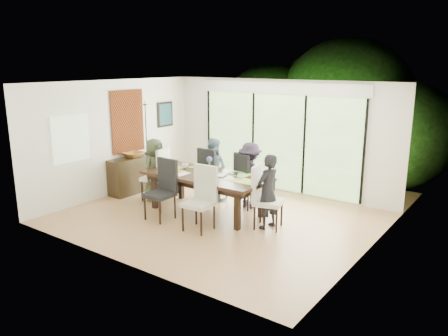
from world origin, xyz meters
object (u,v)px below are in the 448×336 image
Objects in this scene: laptop at (172,169)px; chair_far_right at (250,180)px; person_right_end at (268,192)px; bowl at (133,155)px; sideboard at (137,173)px; cup_b at (209,174)px; cup_a at (185,166)px; vase at (209,171)px; table_top at (206,176)px; chair_left_end at (154,174)px; chair_near_right at (198,199)px; person_left_end at (155,170)px; chair_far_left at (214,173)px; chair_right_end at (269,197)px; person_far_right at (250,175)px; person_far_left at (213,169)px; chair_near_left at (159,190)px; cup_c at (241,176)px.

chair_far_right is at bearing 8.24° from laptop.
person_right_end is 3.13× the size of bowl.
cup_b is at bearing -8.63° from sideboard.
laptop is at bearing -120.96° from cup_a.
vase reaches higher than sideboard.
person_right_end reaches higher than table_top.
bowl is (-2.52, 0.28, 0.04)m from cup_b.
sideboard is (-2.92, -0.57, -0.18)m from chair_far_right.
chair_left_end is 2.98m from person_right_end.
laptop is 2.66× the size of cup_a.
person_left_end is at bearing 153.08° from chair_near_right.
chair_left_end is at bearing -169.38° from cup_a.
chair_far_left is 2.67× the size of bowl.
chair_left_end is at bearing 43.74° from chair_far_right.
chair_right_end is 2.67× the size of bowl.
chair_left_end is 0.85× the size of person_left_end.
table_top is at bearing -79.23° from person_right_end.
person_far_right is 1.03m from cup_b.
cup_a is at bearing 33.11° from laptop.
cup_b is at bearing 88.39° from chair_far_right.
person_far_right is at bearing -177.89° from chair_far_left.
chair_far_right reaches higher than vase.
chair_left_end is at bearing 30.53° from person_far_left.
sideboard is (-0.87, 0.28, -0.18)m from chair_left_end.
cup_b reaches higher than sideboard.
laptop is at bearing 180.00° from cup_b.
person_left_end reaches higher than chair_left_end.
person_far_right is (1.05, 1.70, 0.11)m from chair_near_left.
chair_near_right is at bearing -65.56° from cup_b.
chair_near_left is at bearing 54.21° from person_far_right.
bowl is at bearing 156.66° from chair_near_right.
chair_far_left is 8.87× the size of cup_a.
chair_near_right is at bearing -118.93° from person_left_end.
person_far_right reaches higher than bowl.
person_far_left reaches higher than bowl.
person_far_left reaches higher than table_top.
chair_near_right is 1.06m from vase.
person_far_right is at bearing 172.20° from person_far_left.
person_right_end is 1.34m from cup_b.
chair_near_left is 2.17m from person_right_end.
chair_far_right is at bearing 85.14° from chair_near_right.
chair_far_right is at bearing -121.66° from person_right_end.
chair_far_left is at bearing 16.47° from sideboard.
chair_far_right is 0.85× the size of person_far_right.
person_right_end is at bearing 74.13° from chair_right_end.
chair_right_end is 3.89m from bowl.
chair_near_right is at bearing -107.19° from cup_c.
cup_a is at bearing -4.54° from sideboard.
person_right_end reaches higher than bowl.
laptop is (0.63, -0.10, 0.13)m from person_left_end.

